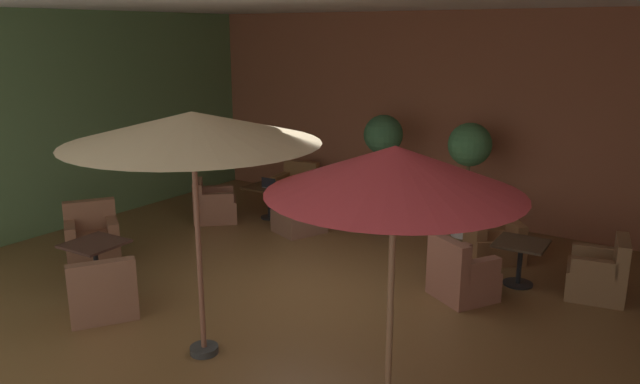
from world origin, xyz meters
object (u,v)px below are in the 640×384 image
(armchair_mid_center_north, at_px, (599,275))
(iced_drink_cup, at_px, (268,181))
(patio_umbrella_center_beige, at_px, (395,172))
(patron_blue_shirt, at_px, (299,195))
(cafe_table_front_left, at_px, (269,192))
(open_laptop, at_px, (270,185))
(armchair_front_right_east, at_px, (102,293))
(potted_tree_mid_left, at_px, (469,158))
(armchair_front_left_north, at_px, (296,190))
(armchair_front_left_east, at_px, (213,205))
(cafe_table_front_right, at_px, (95,253))
(potted_tree_left_corner, at_px, (383,145))
(armchair_mid_center_south, at_px, (461,276))
(armchair_front_left_south, at_px, (301,216))
(armchair_mid_center_east, at_px, (494,241))
(armchair_front_right_north, at_px, (93,240))
(cafe_table_mid_center, at_px, (520,253))
(patio_umbrella_tall_red, at_px, (192,129))

(armchair_mid_center_north, height_order, iced_drink_cup, armchair_mid_center_north)
(patio_umbrella_center_beige, bearing_deg, patron_blue_shirt, 134.42)
(cafe_table_front_left, relative_size, open_laptop, 2.44)
(armchair_front_right_east, relative_size, potted_tree_mid_left, 0.53)
(armchair_front_left_north, height_order, open_laptop, armchair_front_left_north)
(patio_umbrella_center_beige, bearing_deg, armchair_front_left_east, 147.32)
(cafe_table_front_right, relative_size, potted_tree_left_corner, 0.38)
(armchair_front_left_east, bearing_deg, armchair_front_left_north, 71.18)
(potted_tree_mid_left, bearing_deg, patio_umbrella_center_beige, -75.47)
(armchair_mid_center_south, bearing_deg, iced_drink_cup, 161.76)
(cafe_table_front_left, height_order, armchair_front_left_south, armchair_front_left_south)
(patron_blue_shirt, bearing_deg, armchair_front_right_east, -91.02)
(armchair_mid_center_east, relative_size, patron_blue_shirt, 1.69)
(armchair_front_left_south, distance_m, potted_tree_left_corner, 1.98)
(cafe_table_front_left, relative_size, armchair_front_right_north, 0.75)
(armchair_mid_center_north, distance_m, potted_tree_left_corner, 4.35)
(cafe_table_front_left, bearing_deg, armchair_mid_center_north, -2.93)
(cafe_table_front_right, xyz_separation_m, cafe_table_mid_center, (4.95, 3.40, -0.01))
(armchair_front_left_east, bearing_deg, open_laptop, 36.63)
(iced_drink_cup, bearing_deg, patron_blue_shirt, -22.84)
(armchair_front_right_north, xyz_separation_m, cafe_table_mid_center, (5.84, 2.83, 0.14))
(armchair_front_left_north, bearing_deg, potted_tree_left_corner, -5.35)
(armchair_mid_center_east, bearing_deg, iced_drink_cup, -177.51)
(armchair_front_right_north, distance_m, armchair_front_right_east, 2.11)
(armchair_front_left_south, bearing_deg, cafe_table_front_left, 159.69)
(cafe_table_front_right, bearing_deg, patio_umbrella_center_beige, -5.85)
(armchair_front_left_south, height_order, armchair_mid_center_south, armchair_mid_center_south)
(cafe_table_front_right, height_order, cafe_table_mid_center, same)
(patron_blue_shirt, bearing_deg, armchair_front_right_north, -121.84)
(armchair_front_left_north, height_order, potted_tree_left_corner, potted_tree_left_corner)
(cafe_table_front_right, distance_m, iced_drink_cup, 4.02)
(open_laptop, bearing_deg, cafe_table_mid_center, -4.94)
(cafe_table_front_left, relative_size, armchair_mid_center_north, 0.92)
(cafe_table_mid_center, relative_size, open_laptop, 2.22)
(patio_umbrella_center_beige, distance_m, open_laptop, 6.72)
(potted_tree_mid_left, relative_size, open_laptop, 6.17)
(armchair_front_left_south, relative_size, cafe_table_mid_center, 1.35)
(armchair_front_left_south, xyz_separation_m, patio_umbrella_tall_red, (1.62, -4.06, 2.24))
(cafe_table_front_left, bearing_deg, iced_drink_cup, 138.94)
(armchair_front_left_north, bearing_deg, cafe_table_mid_center, -17.17)
(armchair_mid_center_north, height_order, open_laptop, armchair_mid_center_north)
(patron_blue_shirt, bearing_deg, cafe_table_front_left, 159.69)
(armchair_mid_center_south, relative_size, patio_umbrella_tall_red, 0.36)
(armchair_mid_center_south, bearing_deg, cafe_table_front_right, -150.56)
(armchair_mid_center_south, bearing_deg, potted_tree_mid_left, 110.32)
(armchair_front_left_north, height_order, cafe_table_front_right, armchair_front_left_north)
(cafe_table_front_left, distance_m, armchair_front_right_north, 3.45)
(armchair_front_left_north, bearing_deg, armchair_front_left_south, -50.97)
(patio_umbrella_tall_red, bearing_deg, potted_tree_left_corner, 97.11)
(cafe_table_front_right, distance_m, open_laptop, 3.83)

